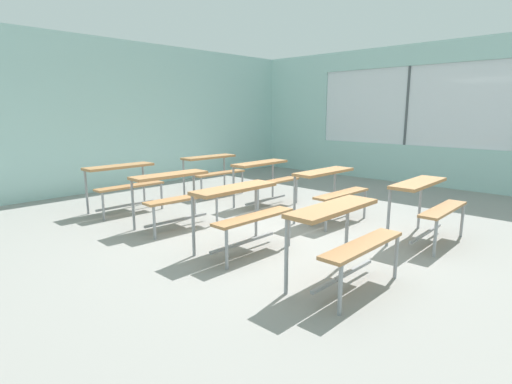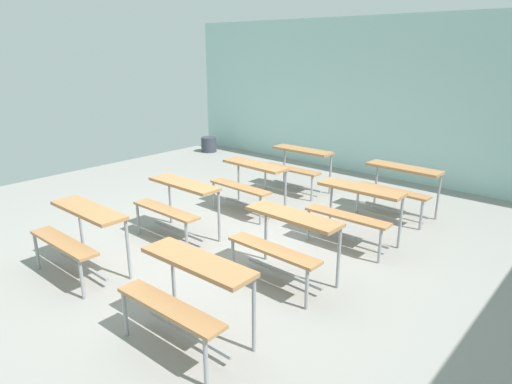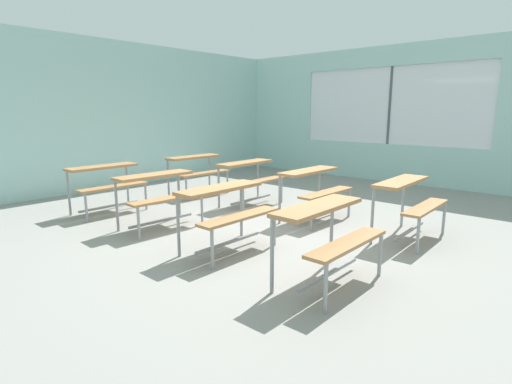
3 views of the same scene
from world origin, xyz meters
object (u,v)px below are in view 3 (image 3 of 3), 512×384
desk_bench_r1c1 (315,182)px  desk_bench_r2c0 (159,188)px  desk_bench_r2c1 (250,173)px  desk_bench_r3c1 (197,166)px  desk_bench_r0c0 (328,226)px  desk_bench_r0c1 (409,195)px  desk_bench_r3c0 (106,177)px  desk_bench_r1c0 (226,203)px

desk_bench_r1c1 → desk_bench_r2c0: (-1.75, 1.38, 0.00)m
desk_bench_r2c1 → desk_bench_r3c1: size_ratio=0.99×
desk_bench_r0c0 → desk_bench_r0c1: (1.84, -0.05, 0.00)m
desk_bench_r0c1 → desk_bench_r1c1: (-0.04, 1.38, 0.00)m
desk_bench_r0c1 → desk_bench_r3c0: bearing=112.9°
desk_bench_r2c0 → desk_bench_r3c1: 2.23m
desk_bench_r0c1 → desk_bench_r3c1: size_ratio=1.00×
desk_bench_r2c0 → desk_bench_r3c0: 1.33m
desk_bench_r0c1 → desk_bench_r2c1: size_ratio=1.00×
desk_bench_r3c0 → desk_bench_r3c1: bearing=-0.2°
desk_bench_r0c1 → desk_bench_r3c0: 4.48m
desk_bench_r0c0 → desk_bench_r1c0: bearing=89.1°
desk_bench_r1c1 → desk_bench_r2c1: same height
desk_bench_r2c1 → desk_bench_r3c1: 1.34m
desk_bench_r3c0 → desk_bench_r3c1: 1.85m
desk_bench_r1c0 → desk_bench_r1c1: 1.79m
desk_bench_r2c0 → desk_bench_r0c1: bearing=-54.6°
desk_bench_r2c1 → desk_bench_r3c0: (-1.87, 1.36, 0.00)m
desk_bench_r0c0 → desk_bench_r3c1: (1.85, 4.02, 0.00)m
desk_bench_r1c0 → desk_bench_r1c1: (1.79, -0.02, 0.00)m
desk_bench_r1c1 → desk_bench_r3c0: same height
desk_bench_r1c1 → desk_bench_r3c1: same height
desk_bench_r1c0 → desk_bench_r1c1: size_ratio=0.99×
desk_bench_r0c0 → desk_bench_r2c1: bearing=54.9°
desk_bench_r1c0 → desk_bench_r2c0: 1.36m
desk_bench_r0c0 → desk_bench_r2c1: 3.27m
desk_bench_r0c1 → desk_bench_r3c1: 4.07m
desk_bench_r2c0 → desk_bench_r3c0: bearing=94.7°
desk_bench_r0c1 → desk_bench_r1c0: size_ratio=1.01×
desk_bench_r0c1 → desk_bench_r1c0: (-1.82, 1.40, 0.00)m
desk_bench_r0c1 → desk_bench_r1c0: bearing=141.2°
desk_bench_r1c0 → desk_bench_r3c0: size_ratio=1.00×
desk_bench_r2c0 → desk_bench_r3c1: bearing=38.6°
desk_bench_r3c1 → desk_bench_r1c1: bearing=-89.1°
desk_bench_r2c1 → desk_bench_r3c1: bearing=90.2°
desk_bench_r2c0 → desk_bench_r3c0: size_ratio=1.02×
desk_bench_r3c0 → desk_bench_r3c1: size_ratio=0.99×
desk_bench_r1c1 → desk_bench_r3c0: 3.25m
desk_bench_r3c0 → desk_bench_r2c1: bearing=-35.7°
desk_bench_r2c0 → desk_bench_r2c1: same height
desk_bench_r2c0 → desk_bench_r2c1: size_ratio=1.01×
desk_bench_r1c1 → desk_bench_r0c1: bearing=-87.3°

